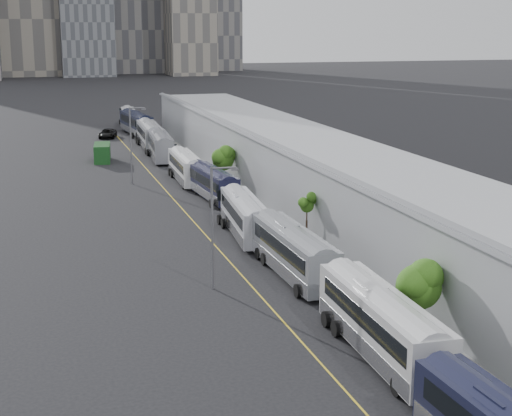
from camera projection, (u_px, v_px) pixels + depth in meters
name	position (u px, v px, depth m)	size (l,w,h in m)	color
sidewalk	(342.00, 247.00, 68.32)	(10.00, 170.00, 0.12)	gray
lane_line	(226.00, 257.00, 65.44)	(0.12, 160.00, 0.02)	gold
depot	(385.00, 205.00, 68.64)	(12.45, 160.40, 7.20)	gray
bus_2	(381.00, 329.00, 45.43)	(3.17, 13.76, 4.00)	silver
bus_3	(293.00, 256.00, 60.13)	(2.95, 13.28, 3.87)	slate
bus_4	(245.00, 219.00, 71.87)	(3.63, 12.75, 3.68)	#B7B9C2
bus_5	(213.00, 186.00, 87.32)	(3.30, 12.20, 3.52)	black
bus_6	(186.00, 170.00, 97.09)	(2.86, 12.40, 3.61)	white
bus_7	(160.00, 148.00, 113.56)	(3.67, 13.55, 3.91)	slate
bus_8	(150.00, 137.00, 124.24)	(3.43, 14.00, 4.06)	#9B9DA4
bus_9	(136.00, 125.00, 139.47)	(4.10, 14.03, 4.04)	black
bus_10	(129.00, 119.00, 150.40)	(3.36, 12.32, 3.56)	silver
tree_1	(419.00, 280.00, 47.38)	(2.80, 2.80, 5.24)	black
tree_2	(307.00, 205.00, 68.06)	(1.22, 1.22, 4.42)	black
tree_3	(223.00, 157.00, 93.24)	(2.62, 2.62, 5.04)	black
street_lamp_near	(215.00, 220.00, 56.45)	(2.04, 0.22, 9.08)	#59595E
street_lamp_far	(132.00, 140.00, 94.64)	(2.04, 0.22, 9.38)	#59595E
shipping_container	(102.00, 153.00, 111.73)	(2.21, 5.91, 2.50)	#113915
suv	(108.00, 133.00, 135.43)	(2.60, 5.64, 1.57)	black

